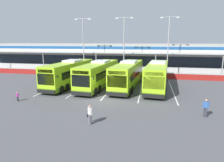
{
  "coord_description": "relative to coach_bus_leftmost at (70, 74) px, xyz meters",
  "views": [
    {
      "loc": [
        5.52,
        -20.82,
        6.56
      ],
      "look_at": [
        0.62,
        3.0,
        1.6
      ],
      "focal_mm": 31.31,
      "sensor_mm": 36.0,
      "label": 1
    }
  ],
  "objects": [
    {
      "name": "ground_plane",
      "position": [
        6.48,
        -6.17,
        -1.79
      ],
      "size": [
        200.0,
        200.0,
        0.0
      ],
      "primitive_type": "plane",
      "color": "#4C4C51"
    },
    {
      "name": "terminal_building",
      "position": [
        6.48,
        20.73,
        1.23
      ],
      "size": [
        70.0,
        13.0,
        6.0
      ],
      "color": "silver",
      "rests_on": "ground"
    },
    {
      "name": "red_barrier_wall",
      "position": [
        6.48,
        8.33,
        -1.23
      ],
      "size": [
        60.0,
        0.4,
        1.1
      ],
      "color": "maroon",
      "rests_on": "ground"
    },
    {
      "name": "coach_bus_leftmost",
      "position": [
        0.0,
        0.0,
        0.0
      ],
      "size": [
        3.74,
        12.32,
        3.78
      ],
      "color": "#9ED11E",
      "rests_on": "ground"
    },
    {
      "name": "coach_bus_left_centre",
      "position": [
        4.5,
        -0.09,
        0.0
      ],
      "size": [
        3.74,
        12.32,
        3.78
      ],
      "color": "#9ED11E",
      "rests_on": "ground"
    },
    {
      "name": "coach_bus_centre",
      "position": [
        8.64,
        0.51,
        0.0
      ],
      "size": [
        3.74,
        12.32,
        3.78
      ],
      "color": "#9ED11E",
      "rests_on": "ground"
    },
    {
      "name": "coach_bus_right_centre",
      "position": [
        12.77,
        0.54,
        0.0
      ],
      "size": [
        3.74,
        12.32,
        3.78
      ],
      "color": "#9ED11E",
      "rests_on": "ground"
    },
    {
      "name": "bay_stripe_far_west",
      "position": [
        -1.92,
        -0.17,
        -1.78
      ],
      "size": [
        0.14,
        13.0,
        0.01
      ],
      "primitive_type": "cube",
      "color": "silver",
      "rests_on": "ground"
    },
    {
      "name": "bay_stripe_west",
      "position": [
        2.28,
        -0.17,
        -1.78
      ],
      "size": [
        0.14,
        13.0,
        0.01
      ],
      "primitive_type": "cube",
      "color": "silver",
      "rests_on": "ground"
    },
    {
      "name": "bay_stripe_mid_west",
      "position": [
        6.48,
        -0.17,
        -1.78
      ],
      "size": [
        0.14,
        13.0,
        0.01
      ],
      "primitive_type": "cube",
      "color": "silver",
      "rests_on": "ground"
    },
    {
      "name": "bay_stripe_centre",
      "position": [
        10.68,
        -0.17,
        -1.78
      ],
      "size": [
        0.14,
        13.0,
        0.01
      ],
      "primitive_type": "cube",
      "color": "silver",
      "rests_on": "ground"
    },
    {
      "name": "bay_stripe_mid_east",
      "position": [
        14.88,
        -0.17,
        -1.78
      ],
      "size": [
        0.14,
        13.0,
        0.01
      ],
      "primitive_type": "cube",
      "color": "silver",
      "rests_on": "ground"
    },
    {
      "name": "pedestrian_with_handbag",
      "position": [
        7.29,
        -12.9,
        -0.93
      ],
      "size": [
        0.56,
        0.58,
        1.62
      ],
      "color": "slate",
      "rests_on": "ground"
    },
    {
      "name": "pedestrian_in_dark_coat",
      "position": [
        16.78,
        -9.37,
        -0.91
      ],
      "size": [
        0.53,
        0.38,
        1.62
      ],
      "color": "#33333D",
      "rests_on": "ground"
    },
    {
      "name": "pedestrian_child",
      "position": [
        -2.57,
        -8.58,
        -1.24
      ],
      "size": [
        0.33,
        0.19,
        1.0
      ],
      "color": "black",
      "rests_on": "ground"
    },
    {
      "name": "lamp_post_west",
      "position": [
        -1.51,
        10.51,
        4.5
      ],
      "size": [
        3.24,
        0.28,
        11.0
      ],
      "color": "#9E9EA3",
      "rests_on": "ground"
    },
    {
      "name": "lamp_post_centre",
      "position": [
        6.66,
        10.23,
        4.5
      ],
      "size": [
        3.24,
        0.28,
        11.0
      ],
      "color": "#9E9EA3",
      "rests_on": "ground"
    },
    {
      "name": "lamp_post_east",
      "position": [
        14.79,
        10.96,
        4.5
      ],
      "size": [
        3.24,
        0.28,
        11.0
      ],
      "color": "#9E9EA3",
      "rests_on": "ground"
    }
  ]
}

